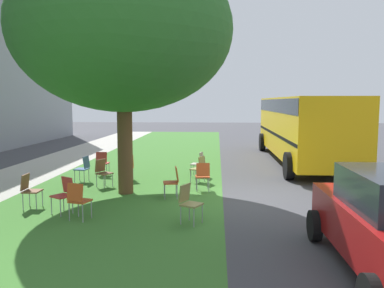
# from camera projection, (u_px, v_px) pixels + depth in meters

# --- Properties ---
(ground) EXTENTS (80.00, 80.00, 0.00)m
(ground) POSITION_uv_depth(u_px,v_px,m) (230.00, 200.00, 10.61)
(ground) COLOR #424247
(grass_verge) EXTENTS (48.00, 6.00, 0.01)m
(grass_verge) POSITION_uv_depth(u_px,v_px,m) (116.00, 198.00, 10.82)
(grass_verge) COLOR #3D752D
(grass_verge) RESTS_ON ground
(street_tree) EXTENTS (6.24, 6.24, 7.01)m
(street_tree) POSITION_uv_depth(u_px,v_px,m) (123.00, 31.00, 10.96)
(street_tree) COLOR brown
(street_tree) RESTS_ON ground
(chair_0) EXTENTS (0.49, 0.49, 0.88)m
(chair_0) POSITION_uv_depth(u_px,v_px,m) (173.00, 180.00, 10.84)
(chair_0) COLOR #C64C1E
(chair_0) RESTS_ON ground
(chair_1) EXTENTS (0.57, 0.57, 0.88)m
(chair_1) POSITION_uv_depth(u_px,v_px,m) (103.00, 171.00, 12.25)
(chair_1) COLOR brown
(chair_1) RESTS_ON ground
(chair_2) EXTENTS (0.52, 0.51, 0.88)m
(chair_2) POSITION_uv_depth(u_px,v_px,m) (78.00, 198.00, 8.76)
(chair_2) COLOR #C64C1E
(chair_2) RESTS_ON ground
(chair_3) EXTENTS (0.56, 0.56, 0.88)m
(chair_3) POSITION_uv_depth(u_px,v_px,m) (199.00, 167.00, 12.96)
(chair_3) COLOR olive
(chair_3) RESTS_ON ground
(chair_4) EXTENTS (0.43, 0.43, 0.88)m
(chair_4) POSITION_uv_depth(u_px,v_px,m) (102.00, 161.00, 14.18)
(chair_4) COLOR #B7332D
(chair_4) RESTS_ON ground
(chair_5) EXTENTS (0.46, 0.46, 0.88)m
(chair_5) POSITION_uv_depth(u_px,v_px,m) (84.00, 167.00, 12.98)
(chair_5) COLOR #335184
(chair_5) RESTS_ON ground
(chair_6) EXTENTS (0.50, 0.50, 0.88)m
(chair_6) POSITION_uv_depth(u_px,v_px,m) (199.00, 162.00, 14.01)
(chair_6) COLOR #ADA393
(chair_6) RESTS_ON ground
(chair_7) EXTENTS (0.56, 0.55, 0.88)m
(chair_7) POSITION_uv_depth(u_px,v_px,m) (127.00, 165.00, 13.32)
(chair_7) COLOR #C64C1E
(chair_7) RESTS_ON ground
(chair_8) EXTENTS (0.43, 0.43, 0.88)m
(chair_8) POSITION_uv_depth(u_px,v_px,m) (29.00, 188.00, 9.78)
(chair_8) COLOR brown
(chair_8) RESTS_ON ground
(chair_9) EXTENTS (0.47, 0.47, 0.88)m
(chair_9) POSITION_uv_depth(u_px,v_px,m) (203.00, 174.00, 11.64)
(chair_9) COLOR #C64C1E
(chair_9) RESTS_ON ground
(chair_10) EXTENTS (0.56, 0.56, 0.88)m
(chair_10) POSITION_uv_depth(u_px,v_px,m) (189.00, 201.00, 8.55)
(chair_10) COLOR olive
(chair_10) RESTS_ON ground
(chair_11) EXTENTS (0.58, 0.57, 0.88)m
(chair_11) POSITION_uv_depth(u_px,v_px,m) (64.00, 192.00, 9.34)
(chair_11) COLOR #B7332D
(chair_11) RESTS_ON ground
(school_bus) EXTENTS (10.40, 2.80, 2.88)m
(school_bus) POSITION_uv_depth(u_px,v_px,m) (302.00, 123.00, 17.18)
(school_bus) COLOR yellow
(school_bus) RESTS_ON ground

